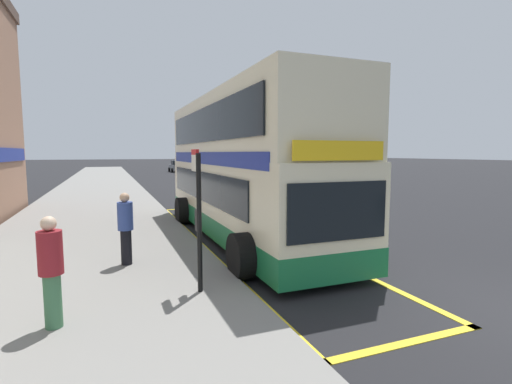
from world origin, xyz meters
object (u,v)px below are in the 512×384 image
at_px(double_decker_bus, 242,172).
at_px(parked_car_grey_ahead, 177,166).
at_px(parked_car_black_across, 266,177).
at_px(pedestrian_waiting_near_sign, 51,268).
at_px(pedestrian_further_back, 126,226).
at_px(bus_stop_sign, 198,208).

distance_m(double_decker_bus, parked_car_grey_ahead, 42.20).
height_order(double_decker_bus, parked_car_black_across, double_decker_bus).
bearing_deg(parked_car_grey_ahead, pedestrian_waiting_near_sign, -103.53).
bearing_deg(double_decker_bus, pedestrian_waiting_near_sign, -132.59).
distance_m(parked_car_black_across, parked_car_grey_ahead, 26.48).
bearing_deg(pedestrian_waiting_near_sign, pedestrian_further_back, 68.44).
height_order(bus_stop_sign, pedestrian_further_back, bus_stop_sign).
relative_size(bus_stop_sign, parked_car_grey_ahead, 0.62).
distance_m(pedestrian_waiting_near_sign, pedestrian_further_back, 3.11).
distance_m(bus_stop_sign, pedestrian_waiting_near_sign, 2.51).
relative_size(parked_car_grey_ahead, pedestrian_further_back, 2.55).
height_order(parked_car_black_across, pedestrian_waiting_near_sign, pedestrian_waiting_near_sign).
bearing_deg(bus_stop_sign, pedestrian_further_back, 118.09).
distance_m(double_decker_bus, bus_stop_sign, 5.10).
distance_m(parked_car_black_across, pedestrian_waiting_near_sign, 24.00).
relative_size(bus_stop_sign, parked_car_black_across, 0.62).
bearing_deg(pedestrian_waiting_near_sign, parked_car_grey_ahead, 78.04).
height_order(double_decker_bus, parked_car_grey_ahead, double_decker_bus).
xyz_separation_m(parked_car_black_across, pedestrian_waiting_near_sign, (-12.23, -20.64, 0.23)).
relative_size(bus_stop_sign, pedestrian_waiting_near_sign, 1.58).
height_order(bus_stop_sign, pedestrian_waiting_near_sign, bus_stop_sign).
xyz_separation_m(parked_car_grey_ahead, pedestrian_further_back, (-8.82, -44.13, 0.23)).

